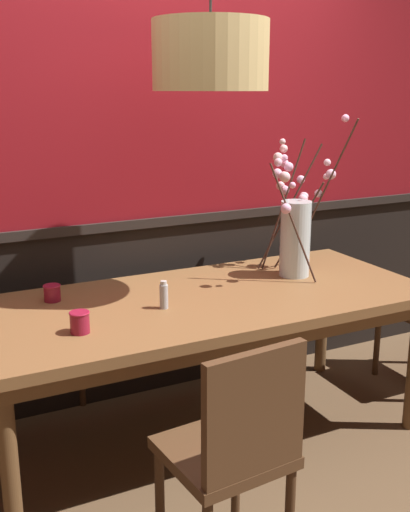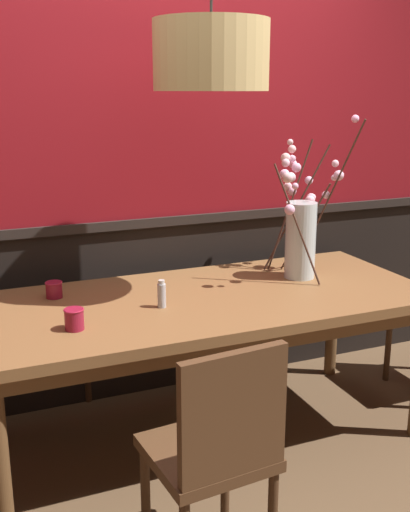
% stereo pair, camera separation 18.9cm
% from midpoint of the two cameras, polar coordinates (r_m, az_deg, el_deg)
% --- Properties ---
extents(ground_plane, '(24.00, 24.00, 0.00)m').
position_cam_midpoint_polar(ground_plane, '(3.27, -1.73, -16.35)').
color(ground_plane, brown).
extents(back_wall, '(4.59, 0.14, 2.86)m').
position_cam_midpoint_polar(back_wall, '(3.41, -6.60, 10.25)').
color(back_wall, black).
rests_on(back_wall, ground).
extents(dining_table, '(2.17, 0.95, 0.75)m').
position_cam_midpoint_polar(dining_table, '(2.97, -1.83, -5.22)').
color(dining_table, brown).
rests_on(dining_table, ground).
extents(chair_far_side_right, '(0.48, 0.44, 0.96)m').
position_cam_midpoint_polar(chair_far_side_right, '(3.91, -2.70, -2.17)').
color(chair_far_side_right, '#4C301C').
rests_on(chair_far_side_right, ground).
extents(chair_near_side_left, '(0.44, 0.43, 0.92)m').
position_cam_midpoint_polar(chair_near_side_left, '(2.21, 0.21, -17.29)').
color(chair_near_side_left, '#4C301C').
rests_on(chair_near_side_left, ground).
extents(chair_far_side_left, '(0.45, 0.45, 0.91)m').
position_cam_midpoint_polar(chair_far_side_left, '(3.70, -11.68, -3.85)').
color(chair_far_side_left, '#4C301C').
rests_on(chair_far_side_left, ground).
extents(vase_with_blossoms, '(0.60, 0.46, 0.82)m').
position_cam_midpoint_polar(vase_with_blossoms, '(3.26, 6.67, 2.32)').
color(vase_with_blossoms, silver).
rests_on(vase_with_blossoms, dining_table).
extents(candle_holder_nearer_center, '(0.08, 0.08, 0.09)m').
position_cam_midpoint_polar(candle_holder_nearer_center, '(2.57, -13.55, -5.98)').
color(candle_holder_nearer_center, maroon).
rests_on(candle_holder_nearer_center, dining_table).
extents(candle_holder_nearer_edge, '(0.08, 0.08, 0.08)m').
position_cam_midpoint_polar(candle_holder_nearer_edge, '(2.98, -15.68, -3.31)').
color(candle_holder_nearer_edge, maroon).
rests_on(candle_holder_nearer_edge, dining_table).
extents(condiment_bottle, '(0.04, 0.04, 0.13)m').
position_cam_midpoint_polar(condiment_bottle, '(2.78, -5.76, -3.66)').
color(condiment_bottle, '#ADADB2').
rests_on(condiment_bottle, dining_table).
extents(pendant_lamp, '(0.51, 0.51, 1.16)m').
position_cam_midpoint_polar(pendant_lamp, '(2.83, -1.50, 17.97)').
color(pendant_lamp, tan).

